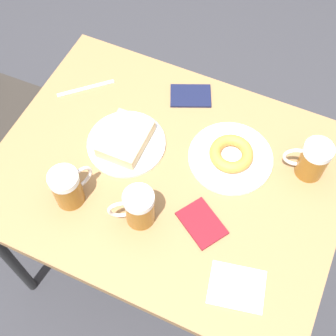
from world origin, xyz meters
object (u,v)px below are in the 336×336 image
(beer_mug_right, at_px, (312,160))
(napkin_folded, at_px, (237,287))
(beer_mug_center, at_px, (138,208))
(passport_near_edge, at_px, (202,223))
(passport_far_edge, at_px, (191,96))
(fork, at_px, (86,88))
(plate_with_donut, at_px, (231,156))
(beer_mug_left, at_px, (68,187))
(plate_with_cake, at_px, (126,141))

(beer_mug_right, distance_m, napkin_folded, 0.41)
(beer_mug_center, distance_m, beer_mug_right, 0.49)
(passport_near_edge, bearing_deg, passport_far_edge, 26.91)
(beer_mug_right, xyz_separation_m, fork, (0.00, 0.72, -0.06))
(plate_with_donut, bearing_deg, beer_mug_center, 150.23)
(beer_mug_left, height_order, beer_mug_right, same)
(plate_with_cake, bearing_deg, passport_far_edge, -22.78)
(beer_mug_left, xyz_separation_m, napkin_folded, (-0.05, -0.50, -0.06))
(beer_mug_right, bearing_deg, passport_near_edge, 142.45)
(beer_mug_right, relative_size, passport_far_edge, 0.81)
(beer_mug_center, distance_m, napkin_folded, 0.32)
(fork, height_order, passport_near_edge, passport_near_edge)
(plate_with_cake, height_order, beer_mug_left, beer_mug_left)
(plate_with_cake, bearing_deg, napkin_folded, -121.03)
(beer_mug_left, relative_size, passport_near_edge, 0.79)
(plate_with_donut, distance_m, passport_far_edge, 0.25)
(plate_with_donut, distance_m, beer_mug_left, 0.46)
(passport_far_edge, bearing_deg, beer_mug_center, -175.28)
(plate_with_cake, relative_size, passport_near_edge, 1.49)
(plate_with_donut, xyz_separation_m, passport_far_edge, (0.16, 0.19, -0.01))
(plate_with_donut, xyz_separation_m, fork, (0.05, 0.51, -0.01))
(beer_mug_left, height_order, passport_far_edge, beer_mug_left)
(passport_near_edge, height_order, passport_far_edge, same)
(plate_with_cake, relative_size, beer_mug_right, 1.87)
(beer_mug_center, distance_m, fork, 0.48)
(beer_mug_left, bearing_deg, passport_far_edge, -19.13)
(passport_near_edge, distance_m, passport_far_edge, 0.43)
(beer_mug_center, bearing_deg, beer_mug_left, 96.73)
(plate_with_cake, xyz_separation_m, plate_with_donut, (0.08, -0.29, -0.00))
(beer_mug_right, distance_m, passport_far_edge, 0.42)
(passport_near_edge, bearing_deg, plate_with_donut, 0.57)
(plate_with_cake, relative_size, napkin_folded, 1.46)
(plate_with_donut, height_order, beer_mug_left, beer_mug_left)
(beer_mug_right, height_order, passport_near_edge, beer_mug_right)
(beer_mug_left, distance_m, passport_far_edge, 0.49)
(napkin_folded, xyz_separation_m, passport_near_edge, (0.12, 0.14, 0.00))
(napkin_folded, bearing_deg, plate_with_cake, 58.97)
(beer_mug_center, height_order, napkin_folded, beer_mug_center)
(plate_with_cake, bearing_deg, beer_mug_left, 165.12)
(napkin_folded, bearing_deg, plate_with_donut, 22.94)
(fork, bearing_deg, plate_with_donut, -96.13)
(fork, relative_size, passport_near_edge, 0.93)
(beer_mug_left, height_order, napkin_folded, beer_mug_left)
(beer_mug_right, distance_m, fork, 0.72)
(beer_mug_left, relative_size, beer_mug_center, 1.00)
(passport_near_edge, bearing_deg, napkin_folded, -130.44)
(fork, bearing_deg, plate_with_cake, -122.34)
(beer_mug_left, distance_m, beer_mug_center, 0.20)
(beer_mug_center, xyz_separation_m, beer_mug_right, (0.32, -0.37, 0.00))
(plate_with_donut, xyz_separation_m, beer_mug_right, (0.05, -0.21, 0.05))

